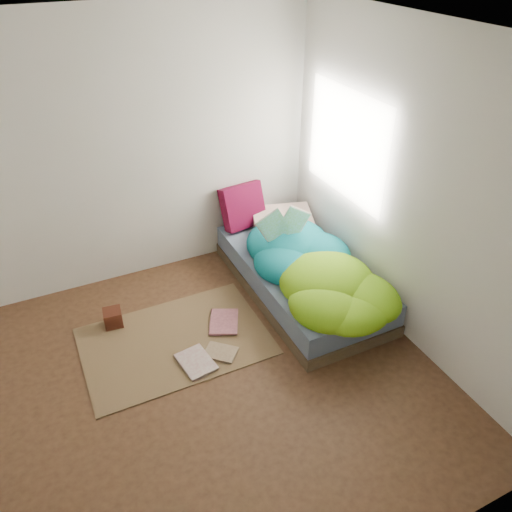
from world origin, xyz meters
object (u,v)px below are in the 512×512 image
Objects in this scene: bed at (300,277)px; floor_book_b at (210,322)px; wooden_box at (113,318)px; open_book at (284,215)px; pillow_magenta at (243,206)px; floor_book_a at (183,368)px.

floor_book_b is at bearing -174.73° from bed.
wooden_box is 0.89m from floor_book_b.
bed is 5.77× the size of floor_book_b.
pillow_magenta is at bearing 103.27° from open_book.
wooden_box is 0.90m from floor_book_a.
floor_book_a is (-1.42, -0.53, -0.14)m from bed.
floor_book_a is (0.39, -0.81, -0.07)m from wooden_box.
floor_book_b is at bearing -24.98° from wooden_box.
floor_book_b reaches higher than floor_book_a.
pillow_magenta reaches higher than floor_book_b.
bed is 5.81× the size of floor_book_a.
wooden_box is 0.46× the size of floor_book_b.
bed is 4.56× the size of open_book.
pillow_magenta is 1.06× the size of open_book.
pillow_magenta is at bearing 41.82° from floor_book_a.
pillow_magenta is 1.78m from wooden_box.
wooden_box is at bearing -177.78° from open_book.
open_book reaches higher than pillow_magenta.
open_book is at bearing 125.88° from bed.
bed is at bearing -85.43° from pillow_magenta.
floor_book_b is at bearing 38.50° from floor_book_a.
wooden_box is (-1.81, 0.28, -0.08)m from bed.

